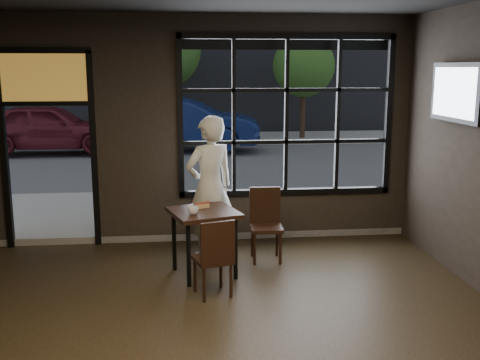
{
  "coord_description": "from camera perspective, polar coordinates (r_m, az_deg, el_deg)",
  "views": [
    {
      "loc": [
        -0.3,
        -4.37,
        2.48
      ],
      "look_at": [
        0.4,
        2.2,
        1.15
      ],
      "focal_mm": 42.0,
      "sensor_mm": 36.0,
      "label": 1
    }
  ],
  "objects": [
    {
      "name": "hotdog",
      "position": [
        6.83,
        -3.92,
        -2.6
      ],
      "size": [
        0.22,
        0.15,
        0.06
      ],
      "primitive_type": null,
      "rotation": [
        0.0,
        0.0,
        0.42
      ],
      "color": "tan",
      "rests_on": "cafe_table"
    },
    {
      "name": "street_asphalt",
      "position": [
        28.48,
        -5.48,
        6.28
      ],
      "size": [
        60.0,
        41.0,
        0.04
      ],
      "primitive_type": "cube",
      "color": "#545456",
      "rests_on": "ground"
    },
    {
      "name": "tree_left",
      "position": [
        19.17,
        -7.86,
        12.94
      ],
      "size": [
        2.53,
        2.53,
        4.32
      ],
      "color": "#332114",
      "rests_on": "street_asphalt"
    },
    {
      "name": "chair_window",
      "position": [
        7.29,
        2.68,
        -4.64
      ],
      "size": [
        0.42,
        0.42,
        0.94
      ],
      "primitive_type": "cube",
      "rotation": [
        0.0,
        0.0,
        -0.04
      ],
      "color": "black",
      "rests_on": "floor"
    },
    {
      "name": "maroon_car",
      "position": [
        17.12,
        -18.81,
        5.1
      ],
      "size": [
        4.04,
        1.63,
        1.38
      ],
      "primitive_type": "imported",
      "rotation": [
        0.0,
        0.0,
        1.57
      ],
      "color": "maroon",
      "rests_on": "street_asphalt"
    },
    {
      "name": "chair_near",
      "position": [
        6.21,
        -2.81,
        -7.79
      ],
      "size": [
        0.48,
        0.48,
        0.88
      ],
      "primitive_type": "cube",
      "rotation": [
        0.0,
        0.0,
        3.43
      ],
      "color": "black",
      "rests_on": "floor"
    },
    {
      "name": "window_frame",
      "position": [
        8.04,
        4.73,
        6.49
      ],
      "size": [
        3.06,
        0.12,
        2.28
      ],
      "primitive_type": "cube",
      "color": "black",
      "rests_on": "ground"
    },
    {
      "name": "tv",
      "position": [
        7.1,
        21.23,
        8.29
      ],
      "size": [
        0.13,
        1.17,
        0.69
      ],
      "primitive_type": "cube",
      "color": "black",
      "rests_on": "wall_right"
    },
    {
      "name": "cafe_table",
      "position": [
        6.82,
        -3.67,
        -6.36
      ],
      "size": [
        0.93,
        0.93,
        0.81
      ],
      "primitive_type": "cube",
      "rotation": [
        0.0,
        0.0,
        0.3
      ],
      "color": "black",
      "rests_on": "floor"
    },
    {
      "name": "tree_right",
      "position": [
        19.43,
        6.48,
        11.41
      ],
      "size": [
        2.09,
        2.09,
        3.57
      ],
      "color": "#332114",
      "rests_on": "street_asphalt"
    },
    {
      "name": "man",
      "position": [
        7.33,
        -3.08,
        -0.76
      ],
      "size": [
        0.81,
        0.7,
        1.88
      ],
      "primitive_type": "imported",
      "rotation": [
        0.0,
        0.0,
        3.59
      ],
      "color": "silver",
      "rests_on": "floor"
    },
    {
      "name": "navy_car",
      "position": [
        16.89,
        -5.67,
        5.75
      ],
      "size": [
        4.71,
        2.3,
        1.49
      ],
      "primitive_type": "imported",
      "rotation": [
        0.0,
        0.0,
        1.4
      ],
      "color": "#111E4F",
      "rests_on": "street_asphalt"
    },
    {
      "name": "stained_transom",
      "position": [
        8.07,
        -19.26,
        9.84
      ],
      "size": [
        1.2,
        0.06,
        0.7
      ],
      "primitive_type": "cube",
      "color": "orange",
      "rests_on": "ground"
    },
    {
      "name": "cup",
      "position": [
        6.53,
        -4.8,
        -3.09
      ],
      "size": [
        0.16,
        0.16,
        0.1
      ],
      "primitive_type": "imported",
      "rotation": [
        0.0,
        0.0,
        0.34
      ],
      "color": "silver",
      "rests_on": "cafe_table"
    }
  ]
}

